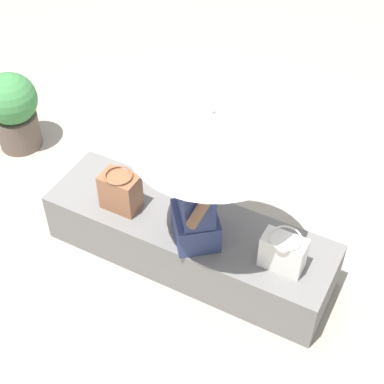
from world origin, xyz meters
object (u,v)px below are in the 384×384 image
object	(u,v)px
person_seated	(196,196)
planter_far	(13,109)
parasol	(213,128)
handbag_black	(120,191)
tote_bag_canvas	(283,252)

from	to	relation	value
person_seated	planter_far	size ratio (longest dim) A/B	1.26
person_seated	planter_far	bearing A→B (deg)	164.43
parasol	handbag_black	bearing A→B (deg)	-178.70
parasol	planter_far	size ratio (longest dim) A/B	1.50
person_seated	handbag_black	world-z (taller)	person_seated
person_seated	parasol	xyz separation A→B (m)	(0.09, 0.03, 0.55)
tote_bag_canvas	person_seated	bearing A→B (deg)	-176.18
parasol	handbag_black	xyz separation A→B (m)	(-0.69, -0.02, -0.79)
handbag_black	planter_far	world-z (taller)	planter_far
tote_bag_canvas	planter_far	bearing A→B (deg)	168.64
parasol	handbag_black	world-z (taller)	parasol
planter_far	handbag_black	bearing A→B (deg)	-20.92
person_seated	handbag_black	distance (m)	0.64
parasol	planter_far	xyz separation A→B (m)	(-2.16, 0.55, -0.96)
parasol	handbag_black	distance (m)	1.05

